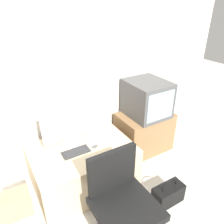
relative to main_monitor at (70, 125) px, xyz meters
The scene contains 11 objects.
wall_back 0.72m from the main_monitor, 49.81° to the left, with size 4.40×0.05×2.60m.
desk 0.52m from the main_monitor, 64.22° to the right, with size 1.11×0.80×0.52m.
side_stand 1.20m from the main_monitor, ahead, with size 0.73×0.50×0.57m.
main_monitor is the anchor object (origin of this frame).
keyboard 0.30m from the main_monitor, 97.57° to the right, with size 0.30×0.14×0.01m.
mouse 0.36m from the main_monitor, 45.69° to the right, with size 0.07×0.04×0.03m.
crt_tv 1.10m from the main_monitor, ahead, with size 0.50×0.55×0.48m.
office_chair 1.00m from the main_monitor, 83.77° to the right, with size 0.59×0.59×0.86m.
cardboard_box_lower 1.04m from the main_monitor, 152.69° to the right, with size 0.31×0.18×0.21m.
cardboard_box_upper 0.91m from the main_monitor, 152.69° to the right, with size 0.28×0.17×0.25m.
handbag 1.30m from the main_monitor, 49.87° to the right, with size 0.35×0.17×0.34m.
Camera 1 is at (-0.96, -1.03, 2.00)m, focal length 35.00 mm.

